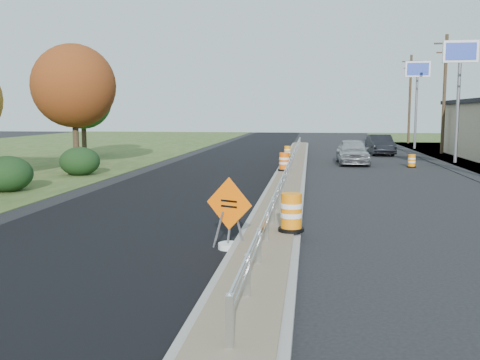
# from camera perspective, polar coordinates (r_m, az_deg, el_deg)

# --- Properties ---
(ground) EXTENTS (140.00, 140.00, 0.00)m
(ground) POSITION_cam_1_polar(r_m,az_deg,el_deg) (20.91, 4.65, -1.88)
(ground) COLOR black
(ground) RESTS_ON ground
(milled_overlay) EXTENTS (7.20, 120.00, 0.01)m
(milled_overlay) POSITION_cam_1_polar(r_m,az_deg,el_deg) (31.28, -2.50, 1.15)
(milled_overlay) COLOR black
(milled_overlay) RESTS_ON ground
(median) EXTENTS (1.60, 55.00, 0.23)m
(median) POSITION_cam_1_polar(r_m,az_deg,el_deg) (28.82, 5.45, 0.82)
(median) COLOR gray
(median) RESTS_ON ground
(guardrail) EXTENTS (0.10, 46.15, 0.72)m
(guardrail) POSITION_cam_1_polar(r_m,az_deg,el_deg) (29.76, 5.53, 2.21)
(guardrail) COLOR silver
(guardrail) RESTS_ON median
(pylon_sign_mid) EXTENTS (2.20, 0.30, 7.90)m
(pylon_sign_mid) POSITION_cam_1_polar(r_m,az_deg,el_deg) (37.98, 22.41, 11.46)
(pylon_sign_mid) COLOR slate
(pylon_sign_mid) RESTS_ON ground
(pylon_sign_north) EXTENTS (2.20, 0.30, 7.90)m
(pylon_sign_north) POSITION_cam_1_polar(r_m,az_deg,el_deg) (51.61, 18.39, 10.36)
(pylon_sign_north) COLOR slate
(pylon_sign_north) RESTS_ON ground
(utility_pole_nmid) EXTENTS (1.90, 0.26, 9.40)m
(utility_pole_nmid) POSITION_cam_1_polar(r_m,az_deg,el_deg) (45.88, 20.97, 8.77)
(utility_pole_nmid) COLOR #473523
(utility_pole_nmid) RESTS_ON ground
(utility_pole_north) EXTENTS (1.90, 0.26, 9.40)m
(utility_pole_north) POSITION_cam_1_polar(r_m,az_deg,el_deg) (60.57, 17.67, 8.40)
(utility_pole_north) COLOR #473523
(utility_pole_north) RESTS_ON ground
(hedge_mid) EXTENTS (2.09, 2.09, 1.52)m
(hedge_mid) POSITION_cam_1_polar(r_m,az_deg,el_deg) (24.26, -23.59, 0.61)
(hedge_mid) COLOR black
(hedge_mid) RESTS_ON ground
(hedge_north) EXTENTS (2.09, 2.09, 1.52)m
(hedge_north) POSITION_cam_1_polar(r_m,az_deg,el_deg) (29.32, -16.72, 1.94)
(hedge_north) COLOR black
(hedge_north) RESTS_ON ground
(tree_near_red) EXTENTS (4.95, 4.95, 7.35)m
(tree_near_red) POSITION_cam_1_polar(r_m,az_deg,el_deg) (33.72, -17.30, 9.54)
(tree_near_red) COLOR #473523
(tree_near_red) RESTS_ON ground
(tree_near_back) EXTENTS (4.29, 4.29, 6.37)m
(tree_near_back) POSITION_cam_1_polar(r_m,az_deg,el_deg) (42.22, -16.43, 8.14)
(tree_near_back) COLOR #473523
(tree_near_back) RESTS_ON ground
(caution_sign) EXTENTS (1.17, 0.55, 1.76)m
(caution_sign) POSITION_cam_1_polar(r_m,az_deg,el_deg) (12.93, -1.17, -5.48)
(caution_sign) COLOR white
(caution_sign) RESTS_ON ground
(barrel_median_near) EXTENTS (0.68, 0.68, 0.99)m
(barrel_median_near) POSITION_cam_1_polar(r_m,az_deg,el_deg) (13.89, 5.49, -3.54)
(barrel_median_near) COLOR black
(barrel_median_near) RESTS_ON median
(barrel_median_mid) EXTENTS (0.66, 0.66, 0.96)m
(barrel_median_mid) POSITION_cam_1_polar(r_m,az_deg,el_deg) (28.39, 4.74, 1.91)
(barrel_median_mid) COLOR black
(barrel_median_mid) RESTS_ON median
(barrel_median_far) EXTENTS (0.53, 0.53, 0.78)m
(barrel_median_far) POSITION_cam_1_polar(r_m,az_deg,el_deg) (37.07, 5.08, 3.00)
(barrel_median_far) COLOR black
(barrel_median_far) RESTS_ON median
(barrel_shoulder_near) EXTENTS (0.54, 0.54, 0.79)m
(barrel_shoulder_near) POSITION_cam_1_polar(r_m,az_deg,el_deg) (33.99, 17.84, 1.93)
(barrel_shoulder_near) COLOR black
(barrel_shoulder_near) RESTS_ON ground
(car_silver) EXTENTS (1.98, 4.84, 1.64)m
(car_silver) POSITION_cam_1_polar(r_m,az_deg,el_deg) (35.16, 11.93, 3.00)
(car_silver) COLOR #ACADB1
(car_silver) RESTS_ON ground
(car_dark_mid) EXTENTS (1.94, 4.89, 1.58)m
(car_dark_mid) POSITION_cam_1_polar(r_m,az_deg,el_deg) (43.60, 14.70, 3.66)
(car_dark_mid) COLOR black
(car_dark_mid) RESTS_ON ground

